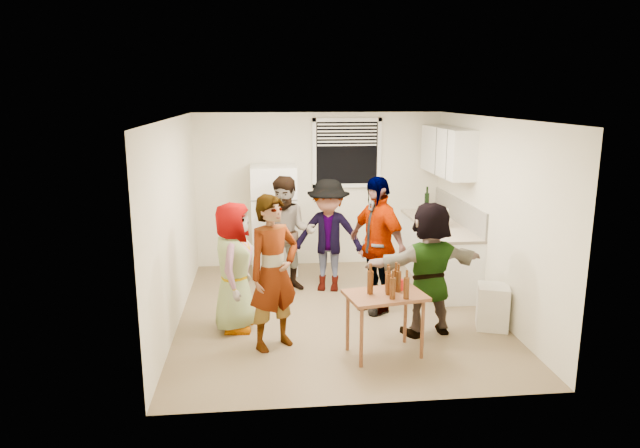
{
  "coord_description": "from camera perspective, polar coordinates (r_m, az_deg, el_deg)",
  "views": [
    {
      "loc": [
        -0.93,
        -6.92,
        2.78
      ],
      "look_at": [
        -0.2,
        0.18,
        1.15
      ],
      "focal_mm": 32.0,
      "sensor_mm": 36.0,
      "label": 1
    }
  ],
  "objects": [
    {
      "name": "beer_bottle_table",
      "position": [
        6.17,
        5.02,
        -6.95
      ],
      "size": [
        0.07,
        0.07,
        0.25
      ],
      "primitive_type": "cylinder",
      "color": "#47230C",
      "rests_on": "serving_table"
    },
    {
      "name": "paper_towel",
      "position": [
        8.45,
        12.25,
        -0.29
      ],
      "size": [
        0.12,
        0.12,
        0.27
      ],
      "primitive_type": "cylinder",
      "color": "white",
      "rests_on": "countertop"
    },
    {
      "name": "guest_grey",
      "position": [
        7.12,
        -8.4,
        -10.29
      ],
      "size": [
        1.65,
        0.98,
        0.5
      ],
      "primitive_type": "imported",
      "rotation": [
        0.0,
        0.0,
        1.43
      ],
      "color": "gray",
      "rests_on": "ground"
    },
    {
      "name": "wine_bottle",
      "position": [
        9.52,
        10.58,
        1.25
      ],
      "size": [
        0.08,
        0.08,
        0.3
      ],
      "primitive_type": "cylinder",
      "color": "black",
      "rests_on": "countertop"
    },
    {
      "name": "guest_black",
      "position": [
        7.65,
        5.54,
        -8.52
      ],
      "size": [
        2.06,
        1.75,
        0.43
      ],
      "primitive_type": "imported",
      "rotation": [
        0.0,
        0.0,
        -1.09
      ],
      "color": "black",
      "rests_on": "ground"
    },
    {
      "name": "blue_cup",
      "position": [
        7.86,
        11.84,
        -1.26
      ],
      "size": [
        0.09,
        0.09,
        0.13
      ],
      "primitive_type": "cylinder",
      "color": "#161ACD",
      "rests_on": "countertop"
    },
    {
      "name": "trash_bin",
      "position": [
        7.28,
        16.86,
        -8.05
      ],
      "size": [
        0.46,
        0.46,
        0.53
      ],
      "primitive_type": "cube",
      "rotation": [
        0.0,
        0.0,
        -0.32
      ],
      "color": "silver",
      "rests_on": "ground"
    },
    {
      "name": "backsplash",
      "position": [
        8.75,
        13.69,
        1.29
      ],
      "size": [
        0.03,
        2.2,
        0.36
      ],
      "primitive_type": "cube",
      "color": "beige",
      "rests_on": "countertop"
    },
    {
      "name": "countertop",
      "position": [
        8.7,
        11.85,
        -0.03
      ],
      "size": [
        0.64,
        2.22,
        0.04
      ],
      "primitive_type": "cube",
      "color": "beige",
      "rests_on": "counter_lower"
    },
    {
      "name": "refrigerator",
      "position": [
        9.01,
        -4.62,
        0.46
      ],
      "size": [
        0.7,
        0.7,
        1.7
      ],
      "primitive_type": "cube",
      "color": "white",
      "rests_on": "ground"
    },
    {
      "name": "picture_frame",
      "position": [
        9.27,
        12.14,
        1.34
      ],
      "size": [
        0.02,
        0.18,
        0.15
      ],
      "primitive_type": "cube",
      "color": "#CECA4F",
      "rests_on": "countertop"
    },
    {
      "name": "serving_table",
      "position": [
        6.45,
        6.39,
        -12.78
      ],
      "size": [
        0.92,
        0.7,
        0.7
      ],
      "primitive_type": null,
      "rotation": [
        0.0,
        0.0,
        0.19
      ],
      "color": "brown",
      "rests_on": "ground"
    },
    {
      "name": "guest_orange",
      "position": [
        7.04,
        10.58,
        -10.63
      ],
      "size": [
        1.75,
        1.85,
        0.47
      ],
      "primitive_type": "imported",
      "rotation": [
        0.0,
        0.0,
        3.33
      ],
      "color": "#CA7F43",
      "rests_on": "ground"
    },
    {
      "name": "guest_back_left",
      "position": [
        8.39,
        -3.18,
        -6.51
      ],
      "size": [
        0.98,
        1.74,
        0.63
      ],
      "primitive_type": "imported",
      "rotation": [
        0.0,
        0.0,
        -0.11
      ],
      "color": "#4F3926",
      "rests_on": "ground"
    },
    {
      "name": "beer_bottle_counter",
      "position": [
        8.45,
        11.68,
        -0.26
      ],
      "size": [
        0.06,
        0.06,
        0.23
      ],
      "primitive_type": "cylinder",
      "color": "#47230C",
      "rests_on": "countertop"
    },
    {
      "name": "kettle",
      "position": [
        8.93,
        11.03,
        0.47
      ],
      "size": [
        0.29,
        0.27,
        0.2
      ],
      "primitive_type": null,
      "rotation": [
        0.0,
        0.0,
        -0.34
      ],
      "color": "silver",
      "rests_on": "countertop"
    },
    {
      "name": "counter_lower",
      "position": [
        8.81,
        11.71,
        -2.88
      ],
      "size": [
        0.6,
        2.2,
        0.86
      ],
      "primitive_type": "cube",
      "color": "white",
      "rests_on": "ground"
    },
    {
      "name": "guest_back_right",
      "position": [
        8.36,
        0.82,
        -6.56
      ],
      "size": [
        1.41,
        1.83,
        0.6
      ],
      "primitive_type": "imported",
      "rotation": [
        0.0,
        0.0,
        -0.24
      ],
      "color": "#3F3F43",
      "rests_on": "ground"
    },
    {
      "name": "red_cup",
      "position": [
        6.31,
        7.92,
        -6.54
      ],
      "size": [
        0.09,
        0.09,
        0.12
      ],
      "primitive_type": "cylinder",
      "color": "#B0100D",
      "rests_on": "serving_table"
    },
    {
      "name": "upper_cabinets",
      "position": [
        8.76,
        12.59,
        7.12
      ],
      "size": [
        0.34,
        1.6,
        0.7
      ],
      "primitive_type": "cube",
      "color": "white",
      "rests_on": "room"
    },
    {
      "name": "guest_stripe",
      "position": [
        6.61,
        -4.53,
        -12.06
      ],
      "size": [
        1.49,
        1.8,
        0.42
      ],
      "primitive_type": "imported",
      "rotation": [
        0.0,
        0.0,
        0.59
      ],
      "color": "#141933",
      "rests_on": "ground"
    },
    {
      "name": "window",
      "position": [
        9.28,
        2.7,
        7.1
      ],
      "size": [
        1.12,
        0.1,
        1.06
      ],
      "primitive_type": null,
      "color": "white",
      "rests_on": "room"
    },
    {
      "name": "room",
      "position": [
        7.52,
        1.66,
        -8.85
      ],
      "size": [
        4.0,
        4.5,
        2.5
      ],
      "primitive_type": null,
      "color": "white",
      "rests_on": "ground"
    }
  ]
}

